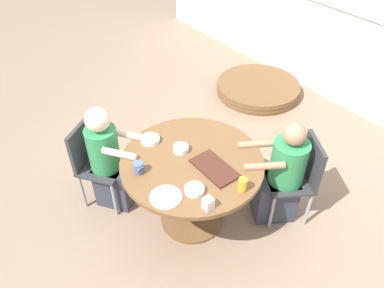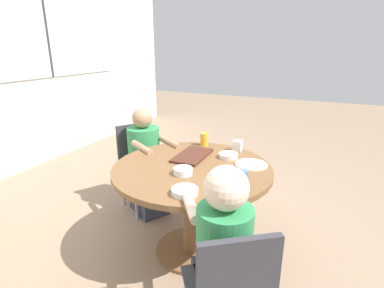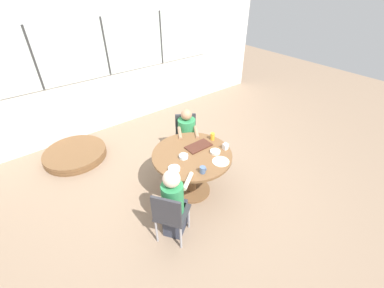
# 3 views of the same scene
# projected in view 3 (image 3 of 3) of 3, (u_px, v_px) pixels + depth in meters

# --- Properties ---
(ground_plane) EXTENTS (16.00, 16.00, 0.00)m
(ground_plane) POSITION_uv_depth(u_px,v_px,m) (192.00, 190.00, 4.30)
(ground_plane) COLOR #8C725B
(wall_back_with_windows) EXTENTS (8.40, 0.08, 2.80)m
(wall_back_with_windows) POSITION_uv_depth(u_px,v_px,m) (108.00, 64.00, 5.32)
(wall_back_with_windows) COLOR silver
(wall_back_with_windows) RESTS_ON ground_plane
(dining_table) EXTENTS (1.21, 1.21, 0.77)m
(dining_table) POSITION_uv_depth(u_px,v_px,m) (192.00, 163.00, 3.97)
(dining_table) COLOR brown
(dining_table) RESTS_ON ground_plane
(chair_for_woman_green_shirt) EXTENTS (0.56, 0.56, 0.87)m
(chair_for_woman_green_shirt) POSITION_uv_depth(u_px,v_px,m) (170.00, 214.00, 3.23)
(chair_for_woman_green_shirt) COLOR #333338
(chair_for_woman_green_shirt) RESTS_ON ground_plane
(chair_for_man_blue_shirt) EXTENTS (0.55, 0.55, 0.87)m
(chair_for_man_blue_shirt) POSITION_uv_depth(u_px,v_px,m) (186.00, 133.00, 4.80)
(chair_for_man_blue_shirt) COLOR #333338
(chair_for_man_blue_shirt) RESTS_ON ground_plane
(person_woman_green_shirt) EXTENTS (0.58, 0.53, 1.11)m
(person_woman_green_shirt) POSITION_uv_depth(u_px,v_px,m) (174.00, 205.00, 3.37)
(person_woman_green_shirt) COLOR #333847
(person_woman_green_shirt) RESTS_ON ground_plane
(person_man_blue_shirt) EXTENTS (0.56, 0.64, 1.08)m
(person_man_blue_shirt) POSITION_uv_depth(u_px,v_px,m) (187.00, 140.00, 4.69)
(person_man_blue_shirt) COLOR #333847
(person_man_blue_shirt) RESTS_ON ground_plane
(food_tray_dark) EXTENTS (0.41, 0.22, 0.02)m
(food_tray_dark) POSITION_uv_depth(u_px,v_px,m) (198.00, 146.00, 4.01)
(food_tray_dark) COLOR #472319
(food_tray_dark) RESTS_ON dining_table
(coffee_mug) EXTENTS (0.09, 0.08, 0.10)m
(coffee_mug) POSITION_uv_depth(u_px,v_px,m) (203.00, 170.00, 3.49)
(coffee_mug) COLOR slate
(coffee_mug) RESTS_ON dining_table
(juice_glass) EXTENTS (0.07, 0.07, 0.12)m
(juice_glass) POSITION_uv_depth(u_px,v_px,m) (212.00, 136.00, 4.15)
(juice_glass) COLOR gold
(juice_glass) RESTS_ON dining_table
(milk_carton_small) EXTENTS (0.07, 0.07, 0.10)m
(milk_carton_small) POSITION_uv_depth(u_px,v_px,m) (225.00, 146.00, 3.94)
(milk_carton_small) COLOR silver
(milk_carton_small) RESTS_ON dining_table
(bowl_white_shallow) EXTENTS (0.17, 0.17, 0.04)m
(bowl_white_shallow) POSITION_uv_depth(u_px,v_px,m) (174.00, 169.00, 3.55)
(bowl_white_shallow) COLOR silver
(bowl_white_shallow) RESTS_ON dining_table
(bowl_cereal) EXTENTS (0.14, 0.14, 0.05)m
(bowl_cereal) POSITION_uv_depth(u_px,v_px,m) (184.00, 157.00, 3.77)
(bowl_cereal) COLOR silver
(bowl_cereal) RESTS_ON dining_table
(bowl_fruit) EXTENTS (0.16, 0.16, 0.04)m
(bowl_fruit) POSITION_uv_depth(u_px,v_px,m) (215.00, 152.00, 3.87)
(bowl_fruit) COLOR silver
(bowl_fruit) RESTS_ON dining_table
(plate_tortillas) EXTENTS (0.25, 0.25, 0.01)m
(plate_tortillas) POSITION_uv_depth(u_px,v_px,m) (221.00, 161.00, 3.71)
(plate_tortillas) COLOR beige
(plate_tortillas) RESTS_ON dining_table
(folded_table_stack) EXTENTS (1.17, 1.17, 0.15)m
(folded_table_stack) POSITION_uv_depth(u_px,v_px,m) (75.00, 154.00, 5.01)
(folded_table_stack) COLOR brown
(folded_table_stack) RESTS_ON ground_plane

